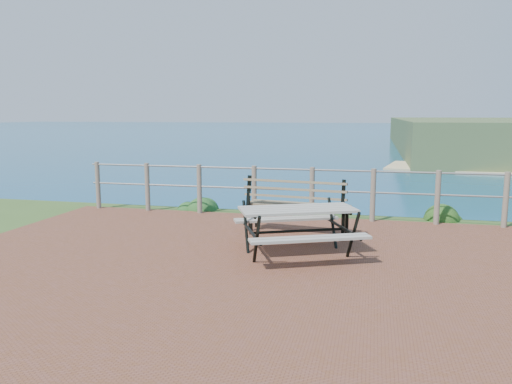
# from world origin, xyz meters

# --- Properties ---
(ground) EXTENTS (10.00, 7.00, 0.12)m
(ground) POSITION_xyz_m (0.00, 0.00, 0.00)
(ground) COLOR brown
(ground) RESTS_ON ground
(ocean) EXTENTS (1200.00, 1200.00, 0.00)m
(ocean) POSITION_xyz_m (0.00, 200.00, 0.00)
(ocean) COLOR #156980
(ocean) RESTS_ON ground
(safety_railing) EXTENTS (9.40, 0.10, 1.00)m
(safety_railing) POSITION_xyz_m (0.00, 3.35, 0.57)
(safety_railing) COLOR #6B5B4C
(safety_railing) RESTS_ON ground
(picnic_table) EXTENTS (1.76, 1.30, 0.69)m
(picnic_table) POSITION_xyz_m (0.11, 0.76, 0.44)
(picnic_table) COLOR gray
(picnic_table) RESTS_ON ground
(park_bench) EXTENTS (1.78, 0.64, 0.98)m
(park_bench) POSITION_xyz_m (-0.08, 2.11, 0.65)
(park_bench) COLOR brown
(park_bench) RESTS_ON ground
(shrub_lip_west) EXTENTS (0.69, 0.69, 0.40)m
(shrub_lip_west) POSITION_xyz_m (-2.57, 3.82, 0.00)
(shrub_lip_west) COLOR #1B4A1F
(shrub_lip_west) RESTS_ON ground
(shrub_lip_east) EXTENTS (0.69, 0.69, 0.40)m
(shrub_lip_east) POSITION_xyz_m (2.55, 3.89, 0.00)
(shrub_lip_east) COLOR #163C12
(shrub_lip_east) RESTS_ON ground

